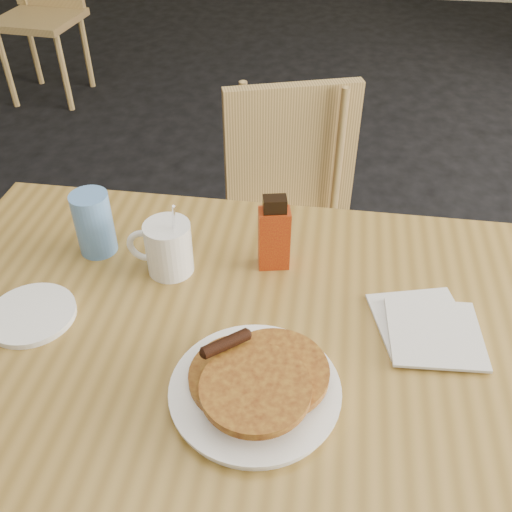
{
  "coord_description": "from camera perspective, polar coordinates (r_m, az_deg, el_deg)",
  "views": [
    {
      "loc": [
        0.15,
        -0.75,
        1.51
      ],
      "look_at": [
        0.04,
        0.03,
        0.86
      ],
      "focal_mm": 40.0,
      "sensor_mm": 36.0,
      "label": 1
    }
  ],
  "objects": [
    {
      "name": "syrup_bottle",
      "position": [
        1.13,
        1.82,
        2.11
      ],
      "size": [
        0.07,
        0.05,
        0.16
      ],
      "rotation": [
        0.0,
        0.0,
        0.21
      ],
      "color": "maroon",
      "rests_on": "main_table"
    },
    {
      "name": "coffee_mug",
      "position": [
        1.15,
        -8.87,
        0.89
      ],
      "size": [
        0.13,
        0.09,
        0.17
      ],
      "rotation": [
        0.0,
        0.0,
        0.01
      ],
      "color": "white",
      "rests_on": "main_table"
    },
    {
      "name": "blue_tumbler",
      "position": [
        1.22,
        -15.9,
        3.17
      ],
      "size": [
        0.09,
        0.09,
        0.14
      ],
      "primitive_type": "cylinder",
      "rotation": [
        0.0,
        0.0,
        -0.2
      ],
      "color": "#598DD2",
      "rests_on": "main_table"
    },
    {
      "name": "chair_main_far",
      "position": [
        1.73,
        3.05,
        4.59
      ],
      "size": [
        0.5,
        0.51,
        0.88
      ],
      "rotation": [
        0.0,
        0.0,
        0.32
      ],
      "color": "tan",
      "rests_on": "floor"
    },
    {
      "name": "floor",
      "position": [
        1.7,
        -1.6,
        -23.64
      ],
      "size": [
        10.0,
        10.0,
        0.0
      ],
      "primitive_type": "plane",
      "color": "black",
      "rests_on": "ground"
    },
    {
      "name": "napkin_stack",
      "position": [
        1.09,
        16.8,
        -6.87
      ],
      "size": [
        0.21,
        0.22,
        0.01
      ],
      "rotation": [
        0.0,
        0.0,
        0.27
      ],
      "color": "silver",
      "rests_on": "main_table"
    },
    {
      "name": "side_saucer",
      "position": [
        1.14,
        -21.55,
        -5.46
      ],
      "size": [
        0.21,
        0.21,
        0.01
      ],
      "primitive_type": "cylinder",
      "rotation": [
        0.0,
        0.0,
        -0.38
      ],
      "color": "white",
      "rests_on": "main_table"
    },
    {
      "name": "main_table",
      "position": [
        1.06,
        -1.38,
        -9.54
      ],
      "size": [
        1.34,
        0.91,
        0.75
      ],
      "rotation": [
        0.0,
        0.0,
        -0.01
      ],
      "color": "olive",
      "rests_on": "floor"
    },
    {
      "name": "pancake_plate",
      "position": [
        0.93,
        -0.03,
        -12.77
      ],
      "size": [
        0.28,
        0.28,
        0.08
      ],
      "rotation": [
        0.0,
        0.0,
        0.25
      ],
      "color": "white",
      "rests_on": "main_table"
    }
  ]
}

